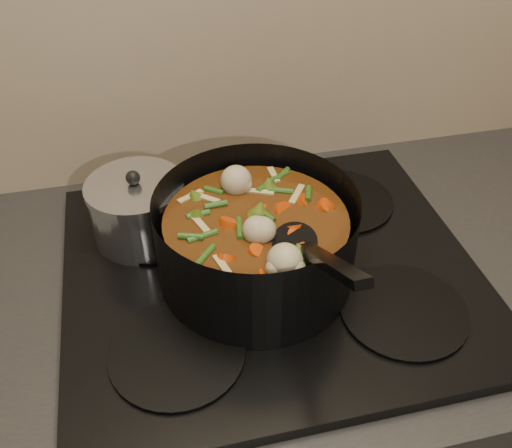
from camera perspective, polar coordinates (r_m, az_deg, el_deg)
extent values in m
cube|color=brown|center=(1.28, 1.09, -20.65)|extent=(2.60, 0.60, 0.86)
cube|color=black|center=(0.91, 1.45, -6.37)|extent=(2.64, 0.64, 0.05)
cube|color=black|center=(0.88, 1.49, -4.80)|extent=(0.62, 0.54, 0.02)
cylinder|color=black|center=(0.77, -7.89, -12.61)|extent=(0.18, 0.18, 0.01)
cylinder|color=black|center=(0.84, 14.56, -8.36)|extent=(0.18, 0.18, 0.01)
cylinder|color=black|center=(0.95, -9.82, -0.36)|extent=(0.18, 0.18, 0.01)
cylinder|color=black|center=(1.01, 8.51, 2.31)|extent=(0.18, 0.18, 0.01)
cylinder|color=black|center=(0.82, 0.00, -1.51)|extent=(0.33, 0.33, 0.14)
cylinder|color=black|center=(0.86, 0.00, -4.83)|extent=(0.28, 0.28, 0.01)
cylinder|color=#512D0E|center=(0.82, 0.00, -2.13)|extent=(0.26, 0.26, 0.10)
cylinder|color=#D04809|center=(0.80, 2.67, 0.74)|extent=(0.03, 0.03, 0.03)
cylinder|color=#D04809|center=(0.84, 2.18, 2.96)|extent=(0.04, 0.04, 0.03)
cylinder|color=#D04809|center=(0.87, -2.33, 4.21)|extent=(0.04, 0.04, 0.03)
cylinder|color=#D04809|center=(0.81, -3.55, 1.17)|extent=(0.03, 0.03, 0.03)
cylinder|color=#D04809|center=(0.77, -5.47, -1.57)|extent=(0.04, 0.03, 0.03)
cylinder|color=#D04809|center=(0.76, -0.61, -1.44)|extent=(0.04, 0.04, 0.03)
cylinder|color=#D04809|center=(0.75, 3.10, -2.32)|extent=(0.03, 0.04, 0.03)
cylinder|color=#D04809|center=(0.79, 7.10, -0.02)|extent=(0.03, 0.03, 0.03)
cylinder|color=#D04809|center=(0.82, 2.66, 1.99)|extent=(0.04, 0.04, 0.03)
cylinder|color=#D04809|center=(0.86, -0.31, 3.88)|extent=(0.04, 0.04, 0.03)
cylinder|color=#D04809|center=(0.81, -2.13, 1.40)|extent=(0.03, 0.03, 0.03)
cylinder|color=#D04809|center=(0.79, -4.89, -0.26)|extent=(0.04, 0.04, 0.03)
cylinder|color=#D04809|center=(0.73, -3.88, -3.90)|extent=(0.04, 0.04, 0.03)
sphere|color=tan|center=(0.80, 4.21, 1.68)|extent=(0.04, 0.04, 0.04)
sphere|color=tan|center=(0.82, -2.36, 3.22)|extent=(0.04, 0.04, 0.04)
sphere|color=tan|center=(0.75, -2.61, -1.32)|extent=(0.04, 0.04, 0.04)
sphere|color=tan|center=(0.78, 4.32, 0.42)|extent=(0.04, 0.04, 0.04)
cone|color=#546F1B|center=(0.74, -3.99, -2.32)|extent=(0.04, 0.04, 0.03)
cone|color=#546F1B|center=(0.74, 3.54, -2.56)|extent=(0.04, 0.04, 0.03)
cone|color=#546F1B|center=(0.81, 5.58, 1.81)|extent=(0.04, 0.04, 0.03)
cone|color=#546F1B|center=(0.85, 0.10, 4.26)|extent=(0.04, 0.04, 0.03)
cone|color=#546F1B|center=(0.81, -5.50, 1.93)|extent=(0.04, 0.04, 0.03)
cone|color=#546F1B|center=(0.74, -3.72, -2.47)|extent=(0.04, 0.04, 0.03)
cone|color=#546F1B|center=(0.74, 3.81, -2.42)|extent=(0.04, 0.04, 0.03)
cylinder|color=#35601C|center=(0.82, 1.43, 2.37)|extent=(0.01, 0.04, 0.01)
cylinder|color=#35601C|center=(0.86, -2.34, 4.52)|extent=(0.04, 0.03, 0.01)
cylinder|color=#35601C|center=(0.81, -5.30, 1.89)|extent=(0.04, 0.02, 0.01)
cylinder|color=#35601C|center=(0.77, -4.05, -0.74)|extent=(0.02, 0.04, 0.01)
cylinder|color=#35601C|center=(0.76, -0.71, -1.38)|extent=(0.03, 0.04, 0.01)
cylinder|color=#35601C|center=(0.73, 4.59, -3.25)|extent=(0.04, 0.02, 0.01)
cylinder|color=#35601C|center=(0.79, 5.81, 0.37)|extent=(0.04, 0.03, 0.01)
cylinder|color=#35601C|center=(0.82, 3.08, 2.56)|extent=(0.01, 0.04, 0.01)
cylinder|color=#35601C|center=(0.82, -0.17, 2.58)|extent=(0.04, 0.03, 0.01)
cylinder|color=#35601C|center=(0.84, -5.30, 3.26)|extent=(0.04, 0.02, 0.01)
cylinder|color=#35601C|center=(0.78, -5.78, -0.05)|extent=(0.02, 0.04, 0.01)
cylinder|color=#35601C|center=(0.75, -2.38, -1.93)|extent=(0.03, 0.04, 0.01)
cylinder|color=#35601C|center=(0.76, 1.06, -1.32)|extent=(0.04, 0.02, 0.01)
cube|color=tan|center=(0.81, -4.66, 1.80)|extent=(0.04, 0.01, 0.00)
cube|color=tan|center=(0.75, -3.42, -2.04)|extent=(0.02, 0.04, 0.00)
cube|color=tan|center=(0.75, 3.03, -2.24)|extent=(0.04, 0.03, 0.00)
cube|color=tan|center=(0.81, 4.84, 1.53)|extent=(0.04, 0.04, 0.00)
cube|color=tan|center=(0.85, 0.09, 3.68)|extent=(0.03, 0.04, 0.00)
cube|color=tan|center=(0.81, -4.77, 1.64)|extent=(0.04, 0.02, 0.00)
cube|color=tan|center=(0.75, -3.19, -2.16)|extent=(0.01, 0.04, 0.00)
ellipsoid|color=black|center=(0.76, 3.89, -1.84)|extent=(0.09, 0.10, 0.01)
cube|color=black|center=(0.66, 7.42, -3.93)|extent=(0.03, 0.17, 0.10)
cylinder|color=silver|center=(0.92, -11.64, 1.09)|extent=(0.15, 0.15, 0.09)
cylinder|color=silver|center=(0.89, -12.07, 3.68)|extent=(0.15, 0.15, 0.01)
sphere|color=black|center=(0.88, -12.21, 4.55)|extent=(0.02, 0.02, 0.02)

